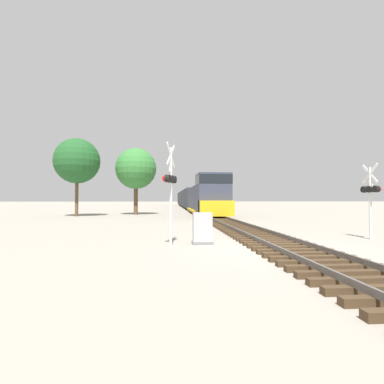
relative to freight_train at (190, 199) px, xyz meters
The scene contains 8 objects.
ground_plane 48.42m from the freight_train, 90.00° to the right, with size 400.00×400.00×0.00m, color gray.
rail_track_bed 48.42m from the freight_train, 90.00° to the right, with size 2.60×160.00×0.31m.
freight_train is the anchor object (origin of this frame).
crossing_signal_near 47.35m from the freight_train, 95.01° to the right, with size 0.59×1.00×4.01m.
crossing_signal_far 46.36m from the freight_train, 83.89° to the right, with size 0.41×1.01×3.42m.
relay_cabinet 47.03m from the freight_train, 93.46° to the right, with size 0.83×0.61×1.26m.
tree_far_right 30.42m from the freight_train, 117.22° to the right, with size 4.73×4.73×8.17m.
tree_mid_background 25.30m from the freight_train, 108.66° to the right, with size 4.76×4.76×7.75m.
Camera 1 is at (-4.19, -10.57, 1.82)m, focal length 28.00 mm.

